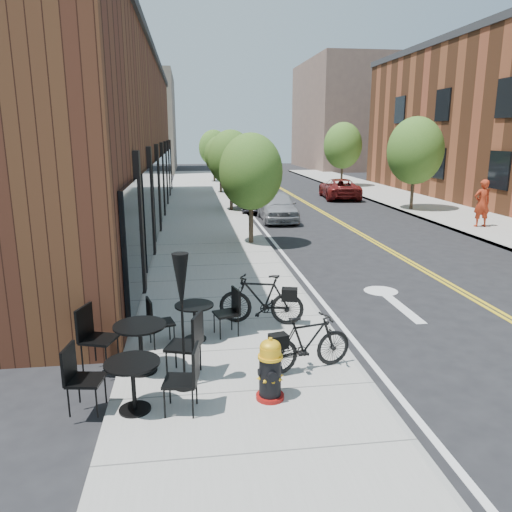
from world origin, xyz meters
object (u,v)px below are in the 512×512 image
bistro_set_b (133,379)px  patio_umbrella (181,293)px  bicycle_right (307,343)px  bistro_set_c (195,317)px  bicycle_left (261,299)px  parked_car_b (257,195)px  bistro_set_a (141,341)px  parked_car_far (339,188)px  pedestrian (482,203)px  fire_hydrant (270,370)px  parked_car_c (251,181)px  parked_car_a (277,206)px

bistro_set_b → patio_umbrella: patio_umbrella is taller
bicycle_right → bistro_set_c: 2.32m
bicycle_left → parked_car_b: (2.18, 16.45, 0.14)m
bistro_set_a → parked_car_far: bearing=84.1°
bistro_set_a → bistro_set_b: bistro_set_a is taller
bicycle_left → bistro_set_b: bicycle_left is taller
bistro_set_b → pedestrian: size_ratio=0.92×
patio_umbrella → parked_car_b: patio_umbrella is taller
bistro_set_c → patio_umbrella: bearing=-111.1°
patio_umbrella → parked_car_far: patio_umbrella is taller
bicycle_left → patio_umbrella: patio_umbrella is taller
fire_hydrant → bicycle_left: 2.96m
parked_car_far → pedestrian: size_ratio=2.27×
bicycle_left → parked_car_b: parked_car_b is taller
bicycle_right → patio_umbrella: 2.25m
bistro_set_b → pedestrian: bearing=53.4°
fire_hydrant → parked_car_far: 24.75m
bicycle_left → fire_hydrant: bearing=9.1°
patio_umbrella → parked_car_far: 24.73m
parked_car_b → parked_car_c: 8.61m
bicycle_right → bicycle_left: bearing=-1.8°
bicycle_right → parked_car_b: size_ratio=0.33×
fire_hydrant → parked_car_b: bearing=75.1°
pedestrian → patio_umbrella: bearing=43.9°
bicycle_right → bistro_set_c: bearing=36.9°
parked_car_far → bistro_set_c: bearing=72.7°
bistro_set_a → fire_hydrant: bearing=-12.0°
bicycle_left → bistro_set_c: size_ratio=1.00×
bicycle_left → patio_umbrella: (-1.53, -2.44, 0.98)m
bistro_set_c → pedestrian: 15.79m
bistro_set_b → bistro_set_c: bearing=78.6°
parked_car_a → pedestrian: 8.67m
bicycle_right → bistro_set_a: bistro_set_a is taller
parked_car_a → bistro_set_a: bearing=-106.7°
parked_car_b → parked_car_c: bearing=90.3°
bicycle_left → parked_car_c: (2.98, 25.02, 0.08)m
bicycle_right → parked_car_c: (2.53, 27.15, 0.13)m
bicycle_right → bistro_set_c: (-1.79, 1.48, -0.01)m
patio_umbrella → bicycle_left: bearing=57.9°
patio_umbrella → parked_car_a: patio_umbrella is taller
bicycle_left → bistro_set_a: size_ratio=0.87×
bistro_set_b → parked_car_far: size_ratio=0.41×
bistro_set_c → pedestrian: (11.97, 10.27, 0.52)m
bistro_set_c → parked_car_b: parked_car_b is taller
bicycle_right → parked_car_b: bearing=-19.0°
bistro_set_a → pedestrian: 17.21m
fire_hydrant → bistro_set_a: size_ratio=0.48×
bicycle_left → bistro_set_b: (-2.22, -3.02, -0.04)m
bistro_set_c → parked_car_c: size_ratio=0.35×
patio_umbrella → parked_car_b: bearing=78.9°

